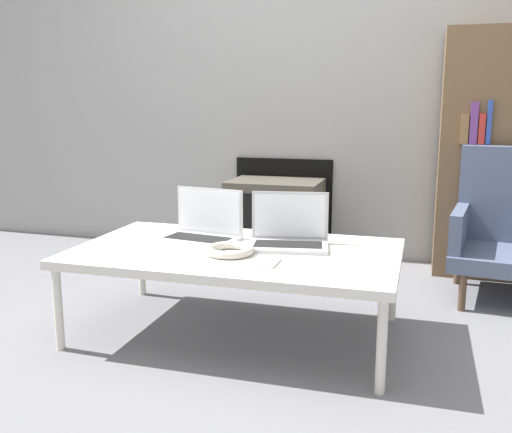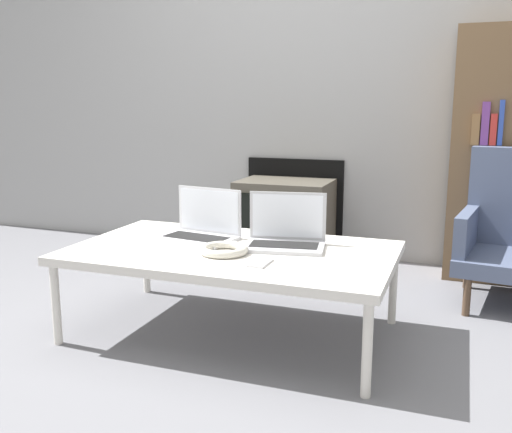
{
  "view_description": "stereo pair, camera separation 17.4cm",
  "coord_description": "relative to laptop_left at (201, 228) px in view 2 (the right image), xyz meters",
  "views": [
    {
      "loc": [
        0.74,
        -2.0,
        0.99
      ],
      "look_at": [
        0.0,
        0.54,
        0.47
      ],
      "focal_mm": 40.0,
      "sensor_mm": 36.0,
      "label": 1
    },
    {
      "loc": [
        0.91,
        -1.94,
        0.99
      ],
      "look_at": [
        0.0,
        0.54,
        0.47
      ],
      "focal_mm": 40.0,
      "sensor_mm": 36.0,
      "label": 2
    }
  ],
  "objects": [
    {
      "name": "laptop_left",
      "position": [
        0.0,
        0.0,
        0.0
      ],
      "size": [
        0.37,
        0.28,
        0.23
      ],
      "rotation": [
        0.0,
        0.0,
        -0.15
      ],
      "color": "silver",
      "rests_on": "table"
    },
    {
      "name": "wall_back",
      "position": [
        0.2,
        1.35,
        0.86
      ],
      "size": [
        7.0,
        0.08,
        2.6
      ],
      "color": "#999999",
      "rests_on": "ground_plane"
    },
    {
      "name": "table",
      "position": [
        0.2,
        -0.12,
        -0.08
      ],
      "size": [
        1.36,
        0.8,
        0.38
      ],
      "color": "silver",
      "rests_on": "ground_plane"
    },
    {
      "name": "headphones",
      "position": [
        0.2,
        -0.21,
        -0.03
      ],
      "size": [
        0.2,
        0.2,
        0.03
      ],
      "color": "beige",
      "rests_on": "table"
    },
    {
      "name": "tv",
      "position": [
        0.06,
        1.09,
        -0.17
      ],
      "size": [
        0.57,
        0.43,
        0.52
      ],
      "color": "#4C473D",
      "rests_on": "ground_plane"
    },
    {
      "name": "laptop_right",
      "position": [
        0.4,
        -0.0,
        0.0
      ],
      "size": [
        0.37,
        0.28,
        0.23
      ],
      "rotation": [
        0.0,
        0.0,
        0.17
      ],
      "color": "#B2B2B7",
      "rests_on": "table"
    },
    {
      "name": "phone",
      "position": [
        0.4,
        -0.3,
        -0.05
      ],
      "size": [
        0.06,
        0.13,
        0.01
      ],
      "color": "silver",
      "rests_on": "table"
    },
    {
      "name": "ground_plane",
      "position": [
        0.2,
        -0.36,
        -0.43
      ],
      "size": [
        14.0,
        14.0,
        0.0
      ],
      "primitive_type": "plane",
      "color": "slate"
    }
  ]
}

